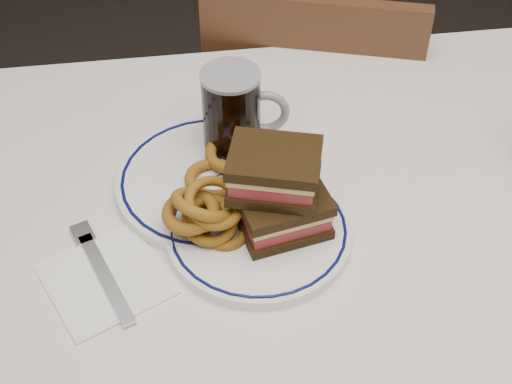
{
  "coord_description": "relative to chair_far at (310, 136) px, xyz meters",
  "views": [
    {
      "loc": [
        -0.12,
        -0.61,
        1.44
      ],
      "look_at": [
        -0.03,
        0.01,
        0.82
      ],
      "focal_mm": 50.0,
      "sensor_mm": 36.0,
      "label": 1
    }
  ],
  "objects": [
    {
      "name": "beer_mug",
      "position": [
        -0.2,
        -0.36,
        0.36
      ],
      "size": [
        0.12,
        0.08,
        0.14
      ],
      "color": "black",
      "rests_on": "dining_table"
    },
    {
      "name": "chair_far",
      "position": [
        0.0,
        0.0,
        0.0
      ],
      "size": [
        0.49,
        0.49,
        0.84
      ],
      "color": "#422715",
      "rests_on": "floor"
    },
    {
      "name": "napkin_fork",
      "position": [
        -0.38,
        -0.57,
        0.3
      ],
      "size": [
        0.18,
        0.19,
        0.01
      ],
      "color": "white",
      "rests_on": "dining_table"
    },
    {
      "name": "onion_rings_main",
      "position": [
        -0.25,
        -0.52,
        0.34
      ],
      "size": [
        0.11,
        0.09,
        0.09
      ],
      "color": "brown",
      "rests_on": "main_plate"
    },
    {
      "name": "dining_table",
      "position": [
        -0.16,
        -0.53,
        0.19
      ],
      "size": [
        1.27,
        0.87,
        0.75
      ],
      "color": "silver",
      "rests_on": "floor"
    },
    {
      "name": "main_plate",
      "position": [
        -0.19,
        -0.53,
        0.3
      ],
      "size": [
        0.24,
        0.24,
        0.02
      ],
      "color": "white",
      "rests_on": "dining_table"
    },
    {
      "name": "ketchup_ramekin",
      "position": [
        -0.19,
        -0.43,
        0.33
      ],
      "size": [
        0.05,
        0.05,
        0.03
      ],
      "color": "silver",
      "rests_on": "main_plate"
    },
    {
      "name": "far_plate",
      "position": [
        -0.24,
        -0.43,
        0.3
      ],
      "size": [
        0.27,
        0.27,
        0.02
      ],
      "color": "white",
      "rests_on": "dining_table"
    },
    {
      "name": "reuben_sandwich",
      "position": [
        -0.16,
        -0.52,
        0.37
      ],
      "size": [
        0.14,
        0.12,
        0.11
      ],
      "color": "black",
      "rests_on": "main_plate"
    },
    {
      "name": "onion_rings_far",
      "position": [
        -0.22,
        -0.42,
        0.32
      ],
      "size": [
        0.11,
        0.12,
        0.04
      ],
      "color": "brown",
      "rests_on": "far_plate"
    }
  ]
}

